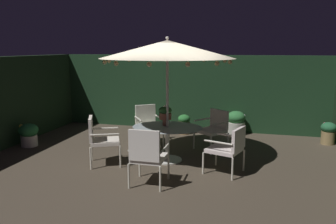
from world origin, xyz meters
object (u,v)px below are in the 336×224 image
at_px(patio_umbrella, 167,49).
at_px(patio_chair_northeast, 229,146).
at_px(potted_plant_right_near, 236,123).
at_px(centerpiece_planter, 165,113).
at_px(potted_plant_back_right, 328,132).
at_px(potted_plant_left_far, 141,120).
at_px(patio_dining_table, 167,134).
at_px(potted_plant_back_center, 29,134).
at_px(potted_plant_left_near, 184,124).
at_px(patio_chair_east, 214,127).
at_px(patio_chair_southeast, 148,122).
at_px(patio_chair_north, 147,154).
at_px(patio_chair_south, 100,137).

relative_size(patio_umbrella, patio_chair_northeast, 3.01).
bearing_deg(patio_chair_northeast, potted_plant_right_near, 90.82).
bearing_deg(patio_umbrella, centerpiece_planter, 126.26).
distance_m(patio_umbrella, potted_plant_right_near, 3.61).
xyz_separation_m(potted_plant_back_right, potted_plant_left_far, (-5.03, 0.11, 0.03)).
bearing_deg(potted_plant_left_far, patio_chair_northeast, -45.42).
distance_m(patio_dining_table, centerpiece_planter, 0.45).
bearing_deg(potted_plant_back_center, potted_plant_left_far, 45.06).
bearing_deg(potted_plant_left_near, patio_chair_east, -51.64).
distance_m(patio_chair_southeast, potted_plant_right_near, 2.62).
height_order(patio_dining_table, potted_plant_left_far, patio_dining_table).
height_order(patio_umbrella, potted_plant_left_far, patio_umbrella).
height_order(patio_dining_table, patio_chair_northeast, patio_chair_northeast).
distance_m(patio_chair_east, potted_plant_left_near, 1.62).
xyz_separation_m(patio_dining_table, centerpiece_planter, (-0.07, 0.10, 0.43)).
height_order(patio_dining_table, patio_chair_east, patio_chair_east).
relative_size(patio_dining_table, potted_plant_right_near, 2.30).
relative_size(patio_umbrella, patio_chair_north, 2.64).
height_order(patio_chair_east, potted_plant_back_right, patio_chair_east).
height_order(patio_chair_northeast, patio_chair_southeast, patio_chair_southeast).
xyz_separation_m(patio_chair_northeast, patio_chair_southeast, (-2.15, 1.59, 0.01)).
relative_size(potted_plant_left_near, potted_plant_left_far, 0.86).
relative_size(centerpiece_planter, potted_plant_back_center, 0.77).
bearing_deg(patio_chair_east, potted_plant_right_near, 74.78).
height_order(patio_dining_table, potted_plant_left_near, patio_dining_table).
distance_m(patio_umbrella, patio_chair_southeast, 2.30).
height_order(potted_plant_back_center, potted_plant_left_far, potted_plant_left_far).
height_order(potted_plant_left_near, potted_plant_back_right, potted_plant_back_right).
relative_size(centerpiece_planter, patio_chair_southeast, 0.45).
bearing_deg(potted_plant_left_near, patio_chair_south, -111.29).
relative_size(patio_umbrella, potted_plant_back_center, 4.88).
bearing_deg(potted_plant_back_right, potted_plant_left_near, 178.31).
relative_size(patio_dining_table, centerpiece_planter, 3.43).
relative_size(patio_chair_southeast, potted_plant_left_far, 1.52).
bearing_deg(patio_chair_northeast, patio_dining_table, 161.91).
bearing_deg(patio_umbrella, potted_plant_back_right, 32.02).
distance_m(patio_chair_northeast, potted_plant_right_near, 3.13).
distance_m(potted_plant_back_center, potted_plant_left_far, 3.06).
bearing_deg(potted_plant_left_near, patio_chair_north, -87.84).
height_order(patio_chair_north, potted_plant_left_near, patio_chair_north).
relative_size(patio_chair_north, potted_plant_back_center, 1.85).
distance_m(patio_chair_east, potted_plant_right_near, 1.65).
bearing_deg(potted_plant_right_near, potted_plant_back_center, -152.90).
bearing_deg(potted_plant_back_right, centerpiece_planter, -149.59).
bearing_deg(patio_umbrella, potted_plant_left_near, 93.19).
distance_m(patio_chair_southeast, potted_plant_left_near, 1.42).
xyz_separation_m(patio_chair_southeast, potted_plant_left_far, (-0.60, 1.21, -0.22)).
distance_m(centerpiece_planter, potted_plant_back_right, 4.32).
bearing_deg(potted_plant_back_right, patio_dining_table, -147.98).
bearing_deg(potted_plant_left_far, centerpiece_planter, -59.20).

